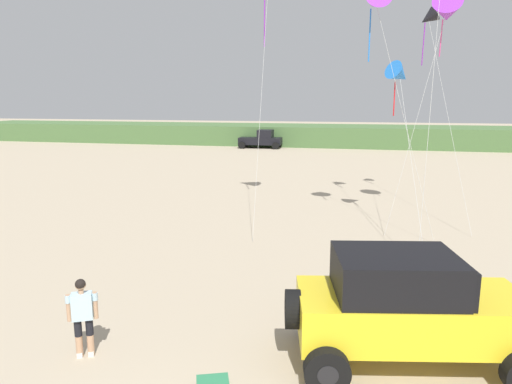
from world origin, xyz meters
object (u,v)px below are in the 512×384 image
at_px(person_watching, 83,313).
at_px(kite_black_sled, 428,19).
at_px(kite_blue_swept, 375,0).
at_px(kite_yellow_diamond, 400,75).
at_px(kite_orange_streamer, 447,11).
at_px(jeep, 408,306).
at_px(distant_pickup, 262,139).

distance_m(person_watching, kite_black_sled, 20.34).
distance_m(kite_blue_swept, kite_yellow_diamond, 3.00).
xyz_separation_m(person_watching, kite_orange_streamer, (8.35, 13.26, 7.72)).
distance_m(kite_yellow_diamond, kite_black_sled, 5.61).
xyz_separation_m(person_watching, kite_blue_swept, (5.53, 11.81, 7.97)).
height_order(jeep, kite_blue_swept, kite_blue_swept).
xyz_separation_m(person_watching, kite_black_sled, (8.06, 16.87, 8.01)).
height_order(person_watching, kite_yellow_diamond, kite_yellow_diamond).
bearing_deg(distant_pickup, jeep, -73.68).
height_order(jeep, distant_pickup, jeep).
distance_m(jeep, kite_black_sled, 17.54).
xyz_separation_m(jeep, kite_orange_streamer, (1.99, 12.03, 7.45)).
height_order(kite_orange_streamer, kite_yellow_diamond, kite_orange_streamer).
relative_size(jeep, person_watching, 3.00).
xyz_separation_m(jeep, kite_black_sled, (1.70, 15.64, 7.75)).
bearing_deg(kite_blue_swept, distant_pickup, 110.17).
distance_m(jeep, kite_blue_swept, 13.11).
distance_m(distant_pickup, kite_orange_streamer, 33.09).
bearing_deg(kite_blue_swept, kite_yellow_diamond, 21.43).
relative_size(person_watching, kite_orange_streamer, 0.18).
xyz_separation_m(kite_orange_streamer, kite_yellow_diamond, (-1.74, -1.03, -2.51)).
distance_m(kite_orange_streamer, kite_blue_swept, 3.18).
xyz_separation_m(jeep, kite_yellow_diamond, (0.25, 11.00, 4.94)).
distance_m(distant_pickup, kite_blue_swept, 33.39).
xyz_separation_m(kite_orange_streamer, kite_black_sled, (-0.30, 3.61, 0.29)).
bearing_deg(kite_yellow_diamond, jeep, -91.31).
height_order(kite_blue_swept, kite_black_sled, kite_blue_swept).
relative_size(kite_yellow_diamond, kite_black_sled, 0.71).
bearing_deg(distant_pickup, kite_blue_swept, -69.83).
height_order(distant_pickup, kite_black_sled, kite_black_sled).
bearing_deg(person_watching, jeep, 10.96).
relative_size(jeep, kite_yellow_diamond, 0.75).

